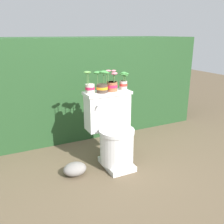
# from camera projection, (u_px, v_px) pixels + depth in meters

# --- Properties ---
(ground_plane) EXTENTS (12.00, 12.00, 0.00)m
(ground_plane) POSITION_uv_depth(u_px,v_px,m) (111.00, 168.00, 2.58)
(ground_plane) COLOR brown
(hedge_backdrop) EXTENTS (3.47, 1.05, 1.28)m
(hedge_backdrop) POSITION_uv_depth(u_px,v_px,m) (70.00, 85.00, 3.51)
(hedge_backdrop) COLOR #234723
(hedge_backdrop) RESTS_ON ground
(toilet) EXTENTS (0.48, 0.52, 0.76)m
(toilet) POSITION_uv_depth(u_px,v_px,m) (113.00, 131.00, 2.59)
(toilet) COLOR silver
(toilet) RESTS_ON ground
(potted_plant_left) EXTENTS (0.12, 0.10, 0.23)m
(potted_plant_left) POSITION_uv_depth(u_px,v_px,m) (90.00, 87.00, 2.49)
(potted_plant_left) COLOR beige
(potted_plant_left) RESTS_ON toilet
(potted_plant_midleft) EXTENTS (0.15, 0.12, 0.22)m
(potted_plant_midleft) POSITION_uv_depth(u_px,v_px,m) (102.00, 85.00, 2.51)
(potted_plant_midleft) COLOR #47382D
(potted_plant_midleft) RESTS_ON toilet
(potted_plant_middle) EXTENTS (0.13, 0.12, 0.22)m
(potted_plant_middle) POSITION_uv_depth(u_px,v_px,m) (112.00, 85.00, 2.58)
(potted_plant_middle) COLOR #9E5638
(potted_plant_middle) RESTS_ON toilet
(potted_plant_midright) EXTENTS (0.11, 0.09, 0.19)m
(potted_plant_midright) POSITION_uv_depth(u_px,v_px,m) (124.00, 81.00, 2.64)
(potted_plant_midright) COLOR beige
(potted_plant_midright) RESTS_ON toilet
(garden_stone) EXTENTS (0.23, 0.18, 0.13)m
(garden_stone) POSITION_uv_depth(u_px,v_px,m) (75.00, 169.00, 2.44)
(garden_stone) COLOR gray
(garden_stone) RESTS_ON ground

